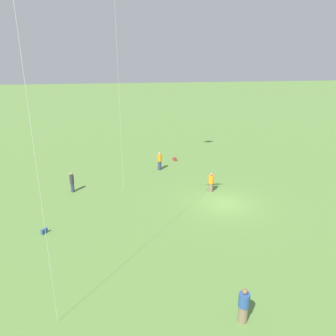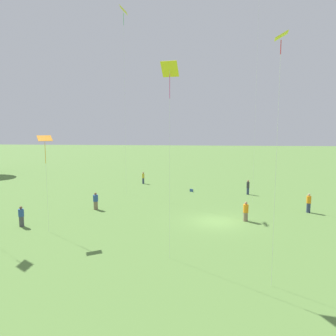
# 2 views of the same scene
# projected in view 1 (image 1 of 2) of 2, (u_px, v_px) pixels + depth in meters

# --- Properties ---
(ground_plane) EXTENTS (240.00, 240.00, 0.00)m
(ground_plane) POSITION_uv_depth(u_px,v_px,m) (225.00, 204.00, 25.16)
(ground_plane) COLOR #5B843D
(person_2) EXTENTS (0.59, 0.59, 1.79)m
(person_2) POSITION_uv_depth(u_px,v_px,m) (160.00, 161.00, 32.41)
(person_2) COLOR #333D5B
(person_2) RESTS_ON ground_plane
(person_3) EXTENTS (0.62, 0.62, 1.68)m
(person_3) POSITION_uv_depth(u_px,v_px,m) (211.00, 182.00, 27.15)
(person_3) COLOR #847056
(person_3) RESTS_ON ground_plane
(person_4) EXTENTS (0.68, 0.68, 1.66)m
(person_4) POSITION_uv_depth(u_px,v_px,m) (244.00, 306.00, 13.76)
(person_4) COLOR #847056
(person_4) RESTS_ON ground_plane
(person_5) EXTENTS (0.41, 0.41, 1.73)m
(person_5) POSITION_uv_depth(u_px,v_px,m) (72.00, 182.00, 27.08)
(person_5) COLOR #333D5B
(person_5) RESTS_ON ground_plane
(picnic_bag_0) EXTENTS (0.40, 0.45, 0.33)m
(picnic_bag_0) POSITION_uv_depth(u_px,v_px,m) (44.00, 231.00, 20.89)
(picnic_bag_0) COLOR #33518C
(picnic_bag_0) RESTS_ON ground_plane
(picnic_bag_1) EXTENTS (0.41, 0.48, 0.36)m
(picnic_bag_1) POSITION_uv_depth(u_px,v_px,m) (174.00, 159.00, 35.46)
(picnic_bag_1) COLOR #933833
(picnic_bag_1) RESTS_ON ground_plane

